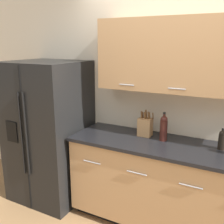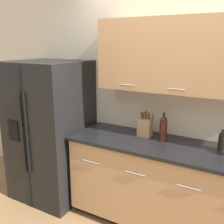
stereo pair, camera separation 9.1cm
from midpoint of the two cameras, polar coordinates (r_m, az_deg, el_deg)
The scene contains 6 objects.
wall_back at distance 2.80m, azimuth 14.76°, elevation 4.18°, with size 10.00×0.39×2.60m.
counter_unit at distance 2.85m, azimuth 11.75°, elevation -15.63°, with size 2.10×0.64×0.93m.
refrigerator at distance 3.32m, azimuth -14.31°, elevation -4.14°, with size 0.86×0.80×1.70m.
knife_block at distance 2.82m, azimuth 6.30°, elevation -3.16°, with size 0.15×0.11×0.29m.
wine_bottle at distance 2.70m, azimuth 10.23°, elevation -3.37°, with size 0.08×0.08×0.30m.
oil_bottle at distance 2.64m, azimuth 21.86°, elevation -5.62°, with size 0.06×0.06×0.21m.
Camera 1 is at (0.57, -1.56, 1.90)m, focal length 42.00 mm.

